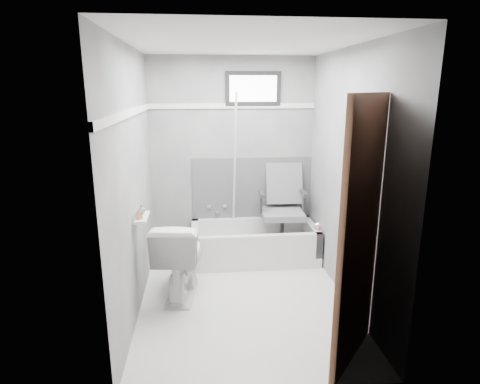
{
  "coord_description": "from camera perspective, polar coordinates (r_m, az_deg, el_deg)",
  "views": [
    {
      "loc": [
        -0.4,
        -3.58,
        2.03
      ],
      "look_at": [
        0.0,
        0.35,
        1.0
      ],
      "focal_mm": 30.0,
      "sensor_mm": 36.0,
      "label": 1
    }
  ],
  "objects": [
    {
      "name": "wall_left",
      "position": [
        3.72,
        -14.94,
        1.24
      ],
      "size": [
        0.02,
        2.6,
        2.4
      ],
      "primitive_type": "cube",
      "color": "slate",
      "rests_on": "floor"
    },
    {
      "name": "wall_right",
      "position": [
        3.93,
        15.2,
        1.91
      ],
      "size": [
        0.02,
        2.6,
        2.4
      ],
      "primitive_type": "cube",
      "color": "slate",
      "rests_on": "floor"
    },
    {
      "name": "window",
      "position": [
        4.91,
        1.86,
        14.49
      ],
      "size": [
        0.66,
        0.04,
        0.4
      ],
      "primitive_type": null,
      "color": "black",
      "rests_on": "wall_back"
    },
    {
      "name": "faucet",
      "position": [
        5.07,
        -3.3,
        -2.37
      ],
      "size": [
        0.26,
        0.1,
        0.16
      ],
      "primitive_type": null,
      "color": "silver",
      "rests_on": "wall_back"
    },
    {
      "name": "door",
      "position": [
        2.87,
        23.59,
        -7.68
      ],
      "size": [
        0.78,
        0.78,
        2.0
      ],
      "primitive_type": null,
      "color": "#53371F",
      "rests_on": "floor"
    },
    {
      "name": "bathtub",
      "position": [
        4.9,
        2.01,
        -7.19
      ],
      "size": [
        1.5,
        0.7,
        0.42
      ],
      "primitive_type": null,
      "color": "silver",
      "rests_on": "floor"
    },
    {
      "name": "trim_back",
      "position": [
        4.89,
        -1.13,
        12.15
      ],
      "size": [
        2.0,
        0.02,
        0.06
      ],
      "primitive_type": "cube",
      "color": "white",
      "rests_on": "wall_back"
    },
    {
      "name": "trim_left",
      "position": [
        3.63,
        -15.38,
        10.8
      ],
      "size": [
        0.02,
        2.6,
        0.06
      ],
      "primitive_type": "cube",
      "color": "white",
      "rests_on": "wall_left"
    },
    {
      "name": "ceiling",
      "position": [
        3.62,
        0.59,
        20.48
      ],
      "size": [
        2.6,
        2.6,
        0.0
      ],
      "primitive_type": "plane",
      "rotation": [
        3.14,
        0.0,
        0.0
      ],
      "color": "silver",
      "rests_on": "floor"
    },
    {
      "name": "floor",
      "position": [
        4.13,
        0.5,
        -14.79
      ],
      "size": [
        2.6,
        2.6,
        0.0
      ],
      "primitive_type": "plane",
      "color": "white",
      "rests_on": "ground"
    },
    {
      "name": "backerboard",
      "position": [
        5.06,
        1.74,
        0.55
      ],
      "size": [
        1.5,
        0.02,
        0.78
      ],
      "primitive_type": "cube",
      "color": "#4C4C4F",
      "rests_on": "wall_back"
    },
    {
      "name": "soap_bottle_a",
      "position": [
        3.62,
        -14.15,
        -2.95
      ],
      "size": [
        0.06,
        0.06,
        0.1
      ],
      "primitive_type": "imported",
      "rotation": [
        0.0,
        0.0,
        0.4
      ],
      "color": "#A38751",
      "rests_on": "shelf"
    },
    {
      "name": "wall_front",
      "position": [
        2.46,
        3.89,
        -5.13
      ],
      "size": [
        2.0,
        0.02,
        2.4
      ],
      "primitive_type": "cube",
      "color": "slate",
      "rests_on": "floor"
    },
    {
      "name": "toilet",
      "position": [
        4.08,
        -8.52,
        -9.21
      ],
      "size": [
        0.55,
        0.85,
        0.79
      ],
      "primitive_type": "imported",
      "rotation": [
        0.0,
        0.0,
        3.01
      ],
      "color": "white",
      "rests_on": "floor"
    },
    {
      "name": "shelf",
      "position": [
        3.71,
        -13.76,
        -3.54
      ],
      "size": [
        0.1,
        0.32,
        0.02
      ],
      "primitive_type": "cube",
      "color": "white",
      "rests_on": "wall_left"
    },
    {
      "name": "wall_back",
      "position": [
        4.97,
        -1.11,
        4.99
      ],
      "size": [
        2.0,
        0.02,
        2.4
      ],
      "primitive_type": "cube",
      "color": "slate",
      "rests_on": "floor"
    },
    {
      "name": "soap_bottle_b",
      "position": [
        3.75,
        -13.85,
        -2.39
      ],
      "size": [
        0.09,
        0.09,
        0.08
      ],
      "primitive_type": "imported",
      "rotation": [
        0.0,
        0.0,
        0.6
      ],
      "color": "slate",
      "rests_on": "shelf"
    },
    {
      "name": "pole",
      "position": [
        4.76,
        -0.78,
        2.73
      ],
      "size": [
        0.02,
        0.54,
        1.89
      ],
      "primitive_type": "cylinder",
      "rotation": [
        0.27,
        0.0,
        0.0
      ],
      "color": "silver",
      "rests_on": "bathtub"
    },
    {
      "name": "office_chair",
      "position": [
        4.87,
        6.04,
        -2.23
      ],
      "size": [
        0.61,
        0.61,
        1.01
      ],
      "primitive_type": null,
      "rotation": [
        0.0,
        0.0,
        -0.05
      ],
      "color": "slate",
      "rests_on": "bathtub"
    }
  ]
}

